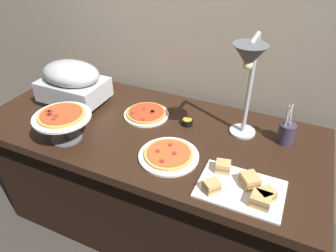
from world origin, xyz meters
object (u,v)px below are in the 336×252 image
object	(u,v)px
sauce_cup_near	(187,122)
pizza_plate_center	(169,155)
pizza_plate_front	(146,114)
pizza_plate_raised_stand	(62,118)
utensil_holder	(286,133)
heat_lamp	(249,67)
sandwich_platter	(243,187)
chafing_dish	(72,81)

from	to	relation	value
sauce_cup_near	pizza_plate_center	bearing A→B (deg)	-85.98
pizza_plate_front	pizza_plate_raised_stand	bearing A→B (deg)	-126.56
sauce_cup_near	utensil_holder	size ratio (longest dim) A/B	0.28
heat_lamp	sandwich_platter	bearing A→B (deg)	-71.70
pizza_plate_raised_stand	utensil_holder	distance (m)	1.15
utensil_holder	pizza_plate_center	bearing A→B (deg)	-144.21
heat_lamp	pizza_plate_front	world-z (taller)	heat_lamp
pizza_plate_front	sandwich_platter	distance (m)	0.75
heat_lamp	pizza_plate_center	world-z (taller)	heat_lamp
pizza_plate_front	sauce_cup_near	bearing A→B (deg)	1.95
sauce_cup_near	pizza_plate_raised_stand	bearing A→B (deg)	-144.22
chafing_dish	pizza_plate_front	world-z (taller)	chafing_dish
chafing_dish	sauce_cup_near	world-z (taller)	chafing_dish
sauce_cup_near	utensil_holder	distance (m)	0.53
heat_lamp	sandwich_platter	size ratio (longest dim) A/B	1.52
pizza_plate_center	pizza_plate_front	bearing A→B (deg)	133.45
pizza_plate_raised_stand	pizza_plate_front	bearing A→B (deg)	53.44
chafing_dish	pizza_plate_center	xyz separation A→B (m)	(0.75, -0.24, -0.14)
pizza_plate_front	heat_lamp	bearing A→B (deg)	-6.90
chafing_dish	pizza_plate_raised_stand	world-z (taller)	chafing_dish
heat_lamp	pizza_plate_raised_stand	xyz separation A→B (m)	(-0.84, -0.31, -0.31)
utensil_holder	sandwich_platter	bearing A→B (deg)	-105.24
pizza_plate_front	pizza_plate_center	world-z (taller)	same
pizza_plate_raised_stand	sauce_cup_near	size ratio (longest dim) A/B	4.70
pizza_plate_raised_stand	utensil_holder	world-z (taller)	utensil_holder
pizza_plate_front	utensil_holder	xyz separation A→B (m)	(0.78, 0.07, 0.05)
chafing_dish	sandwich_platter	size ratio (longest dim) A/B	1.07
utensil_holder	chafing_dish	bearing A→B (deg)	-174.47
pizza_plate_center	chafing_dish	bearing A→B (deg)	162.28
pizza_plate_center	sandwich_platter	xyz separation A→B (m)	(0.38, -0.08, 0.01)
pizza_plate_front	pizza_plate_center	distance (m)	0.40
pizza_plate_center	sandwich_platter	bearing A→B (deg)	-11.45
pizza_plate_front	utensil_holder	bearing A→B (deg)	4.94
chafing_dish	pizza_plate_front	size ratio (longest dim) A/B	1.46
pizza_plate_front	utensil_holder	world-z (taller)	utensil_holder
pizza_plate_raised_stand	sandwich_platter	distance (m)	0.94
heat_lamp	pizza_plate_center	bearing A→B (deg)	-141.18
pizza_plate_front	utensil_holder	distance (m)	0.78
chafing_dish	pizza_plate_raised_stand	size ratio (longest dim) A/B	1.31
chafing_dish	sauce_cup_near	xyz separation A→B (m)	(0.73, 0.06, -0.13)
sandwich_platter	pizza_plate_front	bearing A→B (deg)	150.64
chafing_dish	pizza_plate_front	xyz separation A→B (m)	(0.47, 0.05, -0.14)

